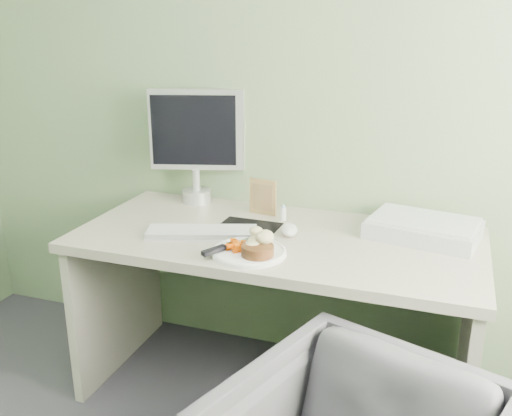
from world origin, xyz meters
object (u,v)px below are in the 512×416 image
(monitor, at_px, (197,140))
(desk, at_px, (276,277))
(scanner, at_px, (423,229))
(plate, at_px, (249,252))

(monitor, bearing_deg, desk, -48.95)
(desk, bearing_deg, monitor, 147.13)
(desk, distance_m, scanner, 0.62)
(scanner, bearing_deg, desk, -151.70)
(desk, xyz_separation_m, plate, (-0.04, -0.22, 0.19))
(scanner, bearing_deg, monitor, -176.82)
(desk, bearing_deg, scanner, 17.34)
(plate, relative_size, monitor, 0.53)
(desk, relative_size, scanner, 3.87)
(plate, bearing_deg, scanner, 33.54)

